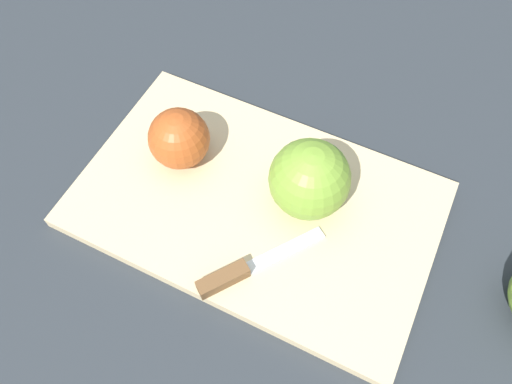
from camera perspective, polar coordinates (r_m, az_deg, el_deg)
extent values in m
plane|color=#282D33|center=(0.59, 0.00, -1.79)|extent=(4.00, 4.00, 0.00)
cube|color=#D1B789|center=(0.58, 0.00, -1.41)|extent=(0.43, 0.28, 0.02)
sphere|color=#AD4C1E|center=(0.58, -8.79, 6.05)|extent=(0.07, 0.07, 0.07)
cylinder|color=beige|center=(0.58, -8.16, 6.07)|extent=(0.04, 0.06, 0.07)
sphere|color=olive|center=(0.54, 6.13, 1.46)|extent=(0.09, 0.09, 0.09)
cylinder|color=beige|center=(0.54, 5.42, 1.10)|extent=(0.07, 0.05, 0.08)
cube|color=silver|center=(0.54, 3.38, -6.67)|extent=(0.06, 0.09, 0.00)
cube|color=brown|center=(0.52, -3.78, -9.89)|extent=(0.04, 0.06, 0.02)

